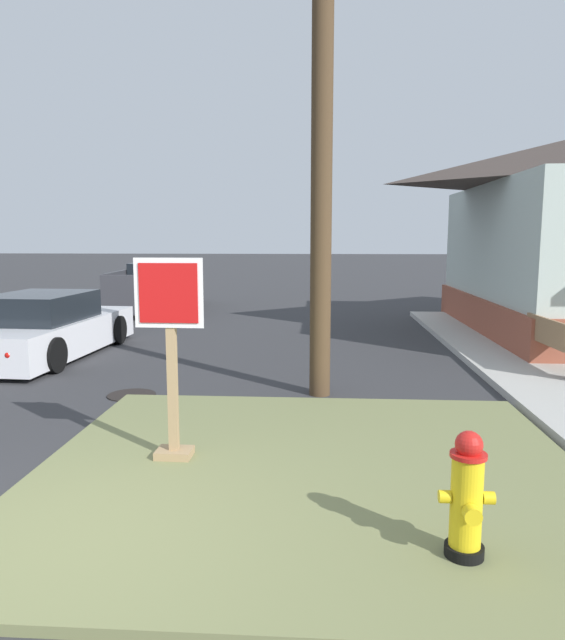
% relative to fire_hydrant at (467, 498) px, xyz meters
% --- Properties ---
extents(ground_plane, '(160.00, 160.00, 0.00)m').
position_rel_fire_hydrant_xyz_m(ground_plane, '(-2.98, -0.09, -0.51)').
color(ground_plane, '#333335').
extents(grass_corner_patch, '(5.32, 4.94, 0.08)m').
position_rel_fire_hydrant_xyz_m(grass_corner_patch, '(-1.11, 1.55, -0.47)').
color(grass_corner_patch, olive).
rests_on(grass_corner_patch, ground).
extents(sidewalk_strip, '(2.20, 15.96, 0.12)m').
position_rel_fire_hydrant_xyz_m(sidewalk_strip, '(2.75, 5.54, -0.45)').
color(sidewalk_strip, '#B2AFA8').
rests_on(sidewalk_strip, ground).
extents(fire_hydrant, '(0.38, 0.34, 0.91)m').
position_rel_fire_hydrant_xyz_m(fire_hydrant, '(0.00, 0.00, 0.00)').
color(fire_hydrant, black).
rests_on(fire_hydrant, grass_corner_patch).
extents(stop_sign, '(0.68, 0.29, 2.03)m').
position_rel_fire_hydrant_xyz_m(stop_sign, '(-2.50, 1.70, 0.53)').
color(stop_sign, '#A3845B').
rests_on(stop_sign, grass_corner_patch).
extents(manhole_cover, '(0.70, 0.70, 0.02)m').
position_rel_fire_hydrant_xyz_m(manhole_cover, '(-3.78, 4.26, -0.50)').
color(manhole_cover, black).
rests_on(manhole_cover, ground).
extents(parked_sedan_white, '(2.05, 4.55, 1.25)m').
position_rel_fire_hydrant_xyz_m(parked_sedan_white, '(-6.35, 6.96, 0.03)').
color(parked_sedan_white, silver).
rests_on(parked_sedan_white, ground).
extents(pickup_truck_charcoal, '(2.37, 5.20, 1.48)m').
position_rel_fire_hydrant_xyz_m(pickup_truck_charcoal, '(-6.32, 14.42, 0.11)').
color(pickup_truck_charcoal, '#38383D').
rests_on(pickup_truck_charcoal, ground).
extents(street_bench, '(0.49, 1.72, 0.85)m').
position_rel_fire_hydrant_xyz_m(street_bench, '(2.86, 5.87, 0.08)').
color(street_bench, '#93704C').
rests_on(street_bench, sidewalk_strip).
extents(utility_pole, '(1.59, 0.30, 8.51)m').
position_rel_fire_hydrant_xyz_m(utility_pole, '(-1.02, 4.49, 3.92)').
color(utility_pole, '#4C3823').
rests_on(utility_pole, ground).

